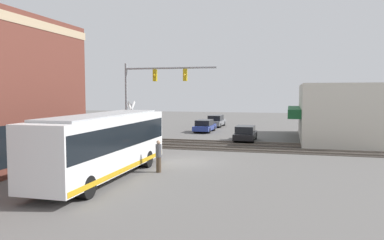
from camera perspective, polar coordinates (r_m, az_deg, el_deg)
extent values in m
plane|color=#605E5B|center=(24.50, -1.03, -6.33)|extent=(120.00, 120.00, 0.00)
cube|color=beige|center=(38.10, 21.67, 1.13)|extent=(13.57, 7.32, 5.24)
cube|color=#19592D|center=(37.82, 15.33, 1.23)|extent=(9.50, 1.20, 0.80)
cube|color=white|center=(20.04, -13.24, -3.49)|extent=(10.89, 2.55, 2.83)
cube|color=black|center=(19.99, -13.27, -2.28)|extent=(10.68, 2.59, 1.19)
cube|color=gold|center=(20.24, -13.18, -6.98)|extent=(10.68, 2.58, 0.24)
cube|color=#A5A8AA|center=(19.90, -13.32, 0.72)|extent=(9.26, 2.17, 0.12)
cylinder|color=black|center=(23.13, -9.40, -5.76)|extent=(1.00, 2.57, 1.00)
cylinder|color=black|center=(17.21, -18.95, -9.42)|extent=(1.00, 2.57, 1.00)
cylinder|color=gray|center=(29.92, -9.95, 2.03)|extent=(0.20, 0.20, 6.74)
cylinder|color=gray|center=(28.64, -3.39, 7.93)|extent=(0.16, 7.22, 0.16)
cube|color=gold|center=(29.01, -5.66, 6.78)|extent=(0.30, 0.27, 0.90)
sphere|color=yellow|center=(28.85, -5.78, 6.79)|extent=(0.20, 0.20, 0.20)
cube|color=gold|center=(28.26, -1.05, 6.87)|extent=(0.30, 0.27, 0.90)
sphere|color=yellow|center=(28.10, -1.14, 6.88)|extent=(0.20, 0.20, 0.20)
cylinder|color=gray|center=(29.98, -9.18, -0.96)|extent=(0.14, 0.14, 3.60)
cube|color=white|center=(29.89, -9.21, 1.52)|extent=(1.41, 0.06, 1.41)
cube|color=white|center=(29.89, -9.21, 1.52)|extent=(1.41, 0.06, 1.41)
cylinder|color=#38383A|center=(29.94, -9.19, -0.01)|extent=(0.08, 0.90, 0.08)
sphere|color=red|center=(29.71, -8.44, -0.04)|extent=(0.28, 0.28, 0.28)
sphere|color=red|center=(30.08, -10.01, 0.00)|extent=(0.28, 0.28, 0.28)
cube|color=#332D28|center=(30.24, 2.07, -4.28)|extent=(2.60, 60.00, 0.03)
cube|color=#6B6056|center=(29.54, 1.76, -4.36)|extent=(0.07, 60.00, 0.15)
cube|color=#6B6056|center=(30.92, 2.36, -3.97)|extent=(0.07, 60.00, 0.15)
cube|color=#332D28|center=(33.34, 3.28, -3.48)|extent=(2.60, 60.00, 0.03)
cube|color=#6B6056|center=(32.63, 3.03, -3.54)|extent=(0.07, 60.00, 0.15)
cube|color=#6B6056|center=(34.02, 3.52, -3.22)|extent=(0.07, 60.00, 0.15)
cube|color=black|center=(34.91, 8.15, -2.34)|extent=(4.31, 1.80, 0.52)
cube|color=black|center=(34.64, 8.12, -1.42)|extent=(2.37, 1.62, 0.64)
cylinder|color=black|center=(36.25, 8.39, -2.41)|extent=(0.64, 1.82, 0.64)
cylinder|color=black|center=(33.62, 7.88, -2.92)|extent=(0.64, 1.82, 0.64)
cube|color=navy|center=(42.48, 1.95, -1.13)|extent=(4.58, 1.80, 0.51)
cube|color=black|center=(42.21, 1.89, -0.40)|extent=(2.52, 1.62, 0.62)
cylinder|color=black|center=(43.87, 2.36, -1.21)|extent=(0.64, 1.82, 0.64)
cylinder|color=black|center=(41.12, 1.52, -1.58)|extent=(0.64, 1.82, 0.64)
cube|color=slate|center=(49.03, 3.69, -0.38)|extent=(4.89, 1.80, 0.58)
cube|color=black|center=(48.74, 3.64, 0.34)|extent=(2.69, 1.62, 0.68)
cylinder|color=black|center=(50.53, 4.02, -0.50)|extent=(0.64, 1.82, 0.64)
cylinder|color=black|center=(47.57, 3.34, -0.79)|extent=(0.64, 1.82, 0.64)
cylinder|color=#473828|center=(21.25, -5.11, -6.80)|extent=(0.28, 0.28, 0.87)
cylinder|color=#4C4C51|center=(21.11, -5.12, -4.68)|extent=(0.34, 0.34, 0.72)
sphere|color=tan|center=(21.04, -5.13, -3.40)|extent=(0.23, 0.23, 0.23)
cylinder|color=#2D3351|center=(28.82, -7.33, -3.90)|extent=(0.28, 0.28, 0.86)
cylinder|color=#195933|center=(28.72, -7.35, -2.35)|extent=(0.34, 0.34, 0.71)
sphere|color=tan|center=(28.67, -7.36, -1.42)|extent=(0.23, 0.23, 0.23)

